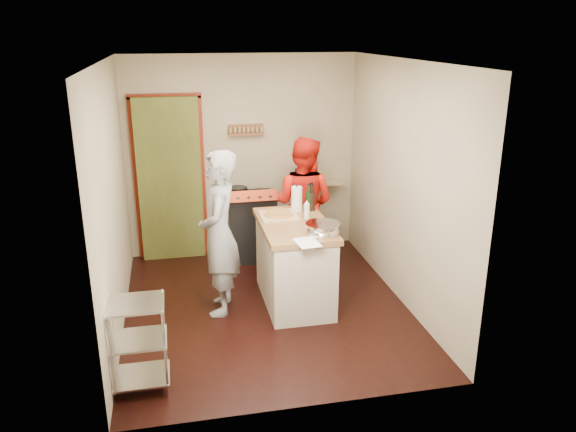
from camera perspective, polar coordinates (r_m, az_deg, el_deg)
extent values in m
plane|color=black|center=(6.22, -2.23, -9.18)|extent=(3.50, 3.50, 0.00)
cube|color=tan|center=(7.41, -4.65, 6.08)|extent=(3.00, 0.04, 2.60)
cube|color=#565B23|center=(7.46, -11.92, 3.86)|extent=(0.80, 0.40, 2.10)
cube|color=maroon|center=(7.41, -15.16, 3.50)|extent=(0.06, 0.06, 2.10)
cube|color=maroon|center=(7.41, -8.66, 3.93)|extent=(0.06, 0.06, 2.10)
cube|color=maroon|center=(7.21, -12.47, 11.82)|extent=(0.90, 0.06, 0.06)
cube|color=brown|center=(7.31, -4.27, 8.32)|extent=(0.46, 0.09, 0.03)
cube|color=brown|center=(7.34, -4.33, 8.83)|extent=(0.46, 0.02, 0.12)
cube|color=olive|center=(7.30, -4.28, 8.74)|extent=(0.42, 0.04, 0.07)
cube|color=tan|center=(7.59, 2.67, 3.30)|extent=(0.80, 0.18, 0.04)
cube|color=black|center=(7.51, 1.20, 4.11)|extent=(0.10, 0.14, 0.22)
cube|color=tan|center=(5.69, -17.45, 1.44)|extent=(0.04, 3.50, 2.60)
cube|color=tan|center=(6.15, 11.55, 3.16)|extent=(0.04, 3.50, 2.60)
cube|color=white|center=(5.51, -2.57, 15.60)|extent=(3.00, 3.50, 0.02)
cube|color=black|center=(7.36, -3.76, -1.28)|extent=(0.60, 0.55, 0.80)
cube|color=black|center=(7.23, -3.84, 1.93)|extent=(0.60, 0.55, 0.06)
cube|color=maroon|center=(6.94, -3.52, 2.00)|extent=(0.60, 0.15, 0.17)
cylinder|color=black|center=(7.31, -5.16, 2.71)|extent=(0.26, 0.26, 0.05)
cylinder|color=silver|center=(4.80, -17.79, -13.75)|extent=(0.02, 0.02, 0.80)
cylinder|color=silver|center=(4.76, -12.38, -13.50)|extent=(0.02, 0.02, 0.80)
cylinder|color=silver|center=(5.10, -17.42, -11.62)|extent=(0.02, 0.02, 0.80)
cylinder|color=silver|center=(5.07, -12.39, -11.37)|extent=(0.02, 0.02, 0.80)
cube|color=silver|center=(5.09, -14.71, -15.44)|extent=(0.48, 0.40, 0.02)
cube|color=silver|center=(4.90, -15.05, -12.04)|extent=(0.48, 0.40, 0.02)
cube|color=silver|center=(4.75, -15.38, -8.60)|extent=(0.48, 0.40, 0.02)
cube|color=#B6AD9B|center=(6.16, 0.65, -5.01)|extent=(0.66, 1.16, 0.86)
cube|color=#905B36|center=(5.99, 0.67, -0.97)|extent=(0.72, 1.22, 0.06)
cube|color=#DDB487|center=(6.16, -0.98, 0.03)|extent=(0.40, 0.40, 0.02)
cylinder|color=gold|center=(6.15, -0.98, 0.25)|extent=(0.32, 0.32, 0.02)
ellipsoid|color=silver|center=(5.66, 3.53, -1.27)|extent=(0.35, 0.35, 0.11)
cylinder|color=white|center=(6.33, 0.90, 1.75)|extent=(0.12, 0.12, 0.28)
cylinder|color=silver|center=(6.09, 1.92, 0.50)|extent=(0.06, 0.06, 0.17)
cube|color=white|center=(5.43, 1.96, -2.71)|extent=(0.24, 0.32, 0.00)
cylinder|color=black|center=(6.40, 2.40, 2.05)|extent=(0.08, 0.08, 0.31)
cylinder|color=black|center=(6.35, 2.43, 1.92)|extent=(0.08, 0.08, 0.31)
cylinder|color=black|center=(6.35, 2.17, 1.92)|extent=(0.08, 0.08, 0.31)
imported|color=silver|center=(5.85, -7.00, -1.79)|extent=(0.52, 0.70, 1.75)
imported|color=red|center=(6.95, 1.54, 1.29)|extent=(1.02, 0.98, 1.66)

